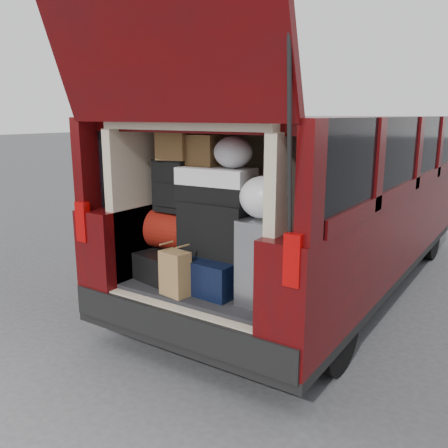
{
  "coord_description": "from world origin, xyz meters",
  "views": [
    {
      "loc": [
        1.92,
        -2.6,
        1.8
      ],
      "look_at": [
        0.05,
        0.2,
        1.02
      ],
      "focal_mm": 38.0,
      "sensor_mm": 36.0,
      "label": 1
    }
  ],
  "objects_px": {
    "kraft_bag": "(175,273)",
    "backpack": "(173,186)",
    "black_hardshell": "(174,264)",
    "twotone_duffel": "(216,185)",
    "silver_roller": "(266,260)",
    "red_duffel": "(179,231)",
    "black_soft_case": "(219,228)",
    "navy_hardshell": "(220,271)"
  },
  "relations": [
    {
      "from": "navy_hardshell",
      "to": "twotone_duffel",
      "type": "distance_m",
      "value": 0.64
    },
    {
      "from": "twotone_duffel",
      "to": "red_duffel",
      "type": "bearing_deg",
      "value": 175.11
    },
    {
      "from": "black_hardshell",
      "to": "backpack",
      "type": "xyz_separation_m",
      "value": [
        -0.02,
        0.03,
        0.61
      ]
    },
    {
      "from": "black_hardshell",
      "to": "twotone_duffel",
      "type": "relative_size",
      "value": 0.98
    },
    {
      "from": "navy_hardshell",
      "to": "silver_roller",
      "type": "distance_m",
      "value": 0.45
    },
    {
      "from": "backpack",
      "to": "twotone_duffel",
      "type": "xyz_separation_m",
      "value": [
        0.4,
        0.01,
        0.04
      ]
    },
    {
      "from": "kraft_bag",
      "to": "black_soft_case",
      "type": "bearing_deg",
      "value": 75.58
    },
    {
      "from": "silver_roller",
      "to": "red_duffel",
      "type": "bearing_deg",
      "value": 178.39
    },
    {
      "from": "black_hardshell",
      "to": "twotone_duffel",
      "type": "xyz_separation_m",
      "value": [
        0.38,
        0.04,
        0.65
      ]
    },
    {
      "from": "black_soft_case",
      "to": "twotone_duffel",
      "type": "bearing_deg",
      "value": -179.82
    },
    {
      "from": "red_duffel",
      "to": "twotone_duffel",
      "type": "relative_size",
      "value": 0.88
    },
    {
      "from": "backpack",
      "to": "red_duffel",
      "type": "bearing_deg",
      "value": 26.8
    },
    {
      "from": "silver_roller",
      "to": "black_soft_case",
      "type": "distance_m",
      "value": 0.47
    },
    {
      "from": "red_duffel",
      "to": "black_soft_case",
      "type": "bearing_deg",
      "value": -6.18
    },
    {
      "from": "black_soft_case",
      "to": "navy_hardshell",
      "type": "bearing_deg",
      "value": -39.5
    },
    {
      "from": "black_hardshell",
      "to": "kraft_bag",
      "type": "relative_size",
      "value": 1.66
    },
    {
      "from": "black_hardshell",
      "to": "silver_roller",
      "type": "relative_size",
      "value": 0.91
    },
    {
      "from": "black_hardshell",
      "to": "black_soft_case",
      "type": "xyz_separation_m",
      "value": [
        0.4,
        0.04,
        0.34
      ]
    },
    {
      "from": "black_hardshell",
      "to": "black_soft_case",
      "type": "relative_size",
      "value": 0.98
    },
    {
      "from": "red_duffel",
      "to": "backpack",
      "type": "height_order",
      "value": "backpack"
    },
    {
      "from": "navy_hardshell",
      "to": "backpack",
      "type": "xyz_separation_m",
      "value": [
        -0.44,
        0.01,
        0.6
      ]
    },
    {
      "from": "navy_hardshell",
      "to": "silver_roller",
      "type": "bearing_deg",
      "value": -4.87
    },
    {
      "from": "silver_roller",
      "to": "twotone_duffel",
      "type": "bearing_deg",
      "value": 174.79
    },
    {
      "from": "kraft_bag",
      "to": "navy_hardshell",
      "type": "bearing_deg",
      "value": 70.79
    },
    {
      "from": "kraft_bag",
      "to": "twotone_duffel",
      "type": "distance_m",
      "value": 0.7
    },
    {
      "from": "red_duffel",
      "to": "black_soft_case",
      "type": "height_order",
      "value": "black_soft_case"
    },
    {
      "from": "kraft_bag",
      "to": "backpack",
      "type": "bearing_deg",
      "value": 139.11
    },
    {
      "from": "navy_hardshell",
      "to": "red_duffel",
      "type": "distance_m",
      "value": 0.47
    },
    {
      "from": "black_hardshell",
      "to": "backpack",
      "type": "bearing_deg",
      "value": 136.75
    },
    {
      "from": "black_hardshell",
      "to": "kraft_bag",
      "type": "bearing_deg",
      "value": -38.86
    },
    {
      "from": "black_hardshell",
      "to": "kraft_bag",
      "type": "height_order",
      "value": "kraft_bag"
    },
    {
      "from": "kraft_bag",
      "to": "twotone_duffel",
      "type": "xyz_separation_m",
      "value": [
        0.12,
        0.34,
        0.6
      ]
    },
    {
      "from": "red_duffel",
      "to": "backpack",
      "type": "bearing_deg",
      "value": -157.88
    },
    {
      "from": "kraft_bag",
      "to": "red_duffel",
      "type": "xyz_separation_m",
      "value": [
        -0.24,
        0.35,
        0.21
      ]
    },
    {
      "from": "backpack",
      "to": "twotone_duffel",
      "type": "height_order",
      "value": "backpack"
    },
    {
      "from": "navy_hardshell",
      "to": "twotone_duffel",
      "type": "bearing_deg",
      "value": 160.94
    },
    {
      "from": "backpack",
      "to": "twotone_duffel",
      "type": "distance_m",
      "value": 0.4
    },
    {
      "from": "navy_hardshell",
      "to": "black_hardshell",
      "type": "bearing_deg",
      "value": -174.23
    },
    {
      "from": "navy_hardshell",
      "to": "backpack",
      "type": "relative_size",
      "value": 1.42
    },
    {
      "from": "black_soft_case",
      "to": "silver_roller",
      "type": "bearing_deg",
      "value": -10.01
    },
    {
      "from": "kraft_bag",
      "to": "backpack",
      "type": "xyz_separation_m",
      "value": [
        -0.28,
        0.33,
        0.56
      ]
    },
    {
      "from": "silver_roller",
      "to": "kraft_bag",
      "type": "bearing_deg",
      "value": -151.45
    }
  ]
}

